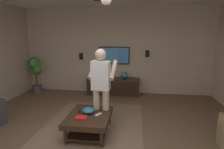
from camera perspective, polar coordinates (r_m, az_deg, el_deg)
name	(u,v)px	position (r m, az deg, el deg)	size (l,w,h in m)	color
ground_plane	(95,145)	(3.44, -5.37, -21.17)	(7.77, 7.77, 0.00)	brown
wall_back_tv	(116,51)	(6.16, 1.32, 7.35)	(0.10, 6.40, 2.83)	#BCA893
area_rug	(92,128)	(3.96, -6.24, -16.38)	(2.99, 2.07, 0.01)	#7A604C
coffee_table	(89,120)	(3.66, -7.11, -13.80)	(1.00, 0.80, 0.40)	#332116
media_console	(113,86)	(6.03, 0.39, -3.73)	(0.45, 1.70, 0.55)	#332116
tv	(114,55)	(6.09, 0.70, 5.98)	(0.05, 1.01, 0.57)	black
person_standing	(101,84)	(3.70, -3.41, -2.96)	(0.56, 0.57, 1.64)	#C6B793
potted_plant_tall	(35,70)	(6.65, -22.82, 1.29)	(0.49, 0.52, 1.22)	#4C4C51
bowl	(89,110)	(3.67, -7.31, -11.04)	(0.24, 0.24, 0.11)	teal
remote_white	(98,114)	(3.57, -4.26, -12.35)	(0.15, 0.04, 0.02)	white
remote_black	(79,111)	(3.79, -10.27, -11.06)	(0.15, 0.04, 0.02)	black
book	(81,118)	(3.46, -9.58, -13.21)	(0.22, 0.16, 0.04)	red
vase_round	(124,75)	(5.93, 3.84, -0.19)	(0.22, 0.22, 0.22)	teal
wall_speaker_left	(147,54)	(6.06, 10.97, 6.43)	(0.06, 0.12, 0.22)	black
wall_speaker_right	(81,56)	(6.34, -9.61, 5.63)	(0.06, 0.12, 0.22)	black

